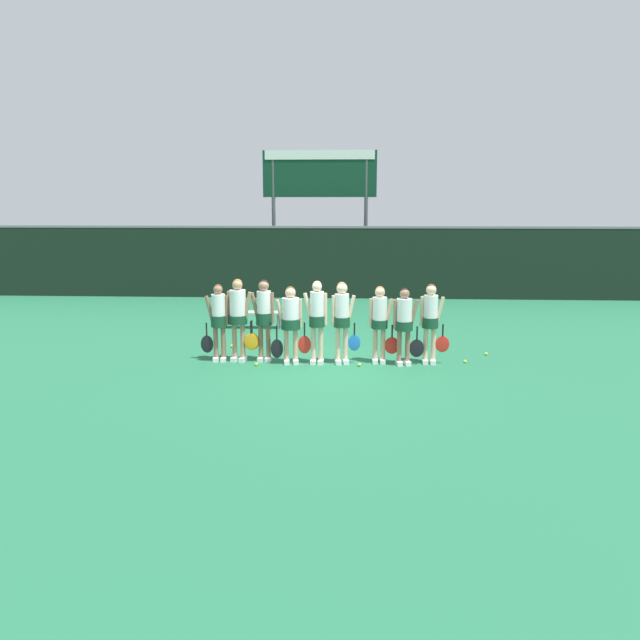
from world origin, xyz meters
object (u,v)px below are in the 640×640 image
at_px(player_6, 380,318).
at_px(tennis_ball_3, 232,346).
at_px(tennis_ball_2, 465,361).
at_px(player_0, 218,317).
at_px(player_5, 342,315).
at_px(player_7, 404,320).
at_px(bench_courtside, 251,314).
at_px(player_3, 290,318).
at_px(scoreboard, 320,183).
at_px(player_4, 317,316).
at_px(tennis_ball_0, 223,355).
at_px(tennis_ball_4, 359,365).
at_px(tennis_ball_5, 256,364).
at_px(player_1, 238,312).
at_px(tennis_ball_1, 486,354).
at_px(player_2, 264,313).
at_px(player_8, 431,317).

xyz_separation_m(player_6, tennis_ball_3, (-3.41, 1.24, -0.93)).
distance_m(player_6, tennis_ball_2, 2.05).
bearing_deg(player_0, player_6, -2.84).
bearing_deg(player_5, tennis_ball_2, -6.98).
xyz_separation_m(player_7, tennis_ball_3, (-3.92, 1.39, -0.92)).
xyz_separation_m(bench_courtside, player_3, (1.44, -3.73, 0.59)).
bearing_deg(player_7, scoreboard, 93.43).
xyz_separation_m(player_4, tennis_ball_0, (-2.11, 0.48, -1.00)).
xyz_separation_m(bench_courtside, tennis_ball_3, (-0.09, -2.32, -0.36)).
relative_size(player_3, tennis_ball_4, 23.62).
bearing_deg(tennis_ball_2, tennis_ball_5, -173.92).
distance_m(tennis_ball_0, tennis_ball_5, 1.12).
height_order(player_1, player_3, player_1).
distance_m(scoreboard, tennis_ball_1, 11.38).
bearing_deg(tennis_ball_3, player_7, -19.53).
height_order(player_2, tennis_ball_0, player_2).
bearing_deg(scoreboard, player_7, -77.64).
distance_m(player_3, player_5, 1.09).
height_order(player_3, player_6, player_3).
bearing_deg(tennis_ball_2, scoreboard, 109.32).
height_order(scoreboard, tennis_ball_4, scoreboard).
xyz_separation_m(tennis_ball_1, tennis_ball_4, (-2.85, -1.11, 0.00)).
bearing_deg(player_7, tennis_ball_3, 151.55).
xyz_separation_m(bench_courtside, player_2, (0.86, -3.55, 0.65)).
relative_size(player_7, tennis_ball_3, 22.76).
xyz_separation_m(player_0, player_6, (3.43, 0.03, -0.01)).
relative_size(player_5, tennis_ball_5, 25.07).
bearing_deg(player_4, scoreboard, 95.99).
distance_m(scoreboard, player_0, 11.13).
relative_size(player_6, player_8, 0.97).
relative_size(player_0, player_3, 1.01).
relative_size(player_0, tennis_ball_5, 24.02).
xyz_separation_m(player_2, tennis_ball_2, (4.29, 0.06, -1.01)).
bearing_deg(player_8, scoreboard, 107.26).
relative_size(player_1, tennis_ball_5, 25.62).
distance_m(player_2, player_3, 0.61).
distance_m(player_5, player_8, 1.86).
distance_m(scoreboard, player_4, 11.12).
xyz_separation_m(scoreboard, player_8, (2.90, -10.54, -3.09)).
height_order(bench_courtside, player_6, player_6).
bearing_deg(scoreboard, player_0, -98.58).
relative_size(player_0, player_7, 1.02).
xyz_separation_m(bench_courtside, player_0, (-0.11, -3.59, 0.58)).
height_order(player_6, tennis_ball_2, player_6).
relative_size(player_2, tennis_ball_1, 26.53).
bearing_deg(tennis_ball_3, player_6, -20.02).
relative_size(player_0, player_1, 0.94).
bearing_deg(tennis_ball_5, player_2, 74.53).
height_order(player_2, player_4, same).
height_order(player_7, tennis_ball_3, player_7).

